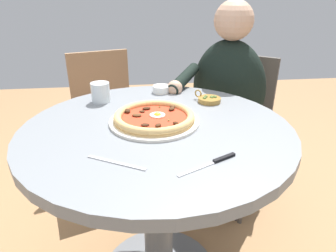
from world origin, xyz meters
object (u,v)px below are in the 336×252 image
object	(u,v)px
pizza_on_plate	(154,118)
fork_utensil	(116,163)
steak_knife	(216,161)
olive_pan	(209,99)
cafe_chair_spare_near	(106,106)
ramekin_capers	(161,89)
dining_table	(157,167)
cafe_chair_diner	(234,114)
diner_person	(224,122)
water_glass	(101,93)

from	to	relation	value
pizza_on_plate	fork_utensil	world-z (taller)	pizza_on_plate
steak_knife	olive_pan	bearing A→B (deg)	-11.86
steak_knife	olive_pan	size ratio (longest dim) A/B	1.76
cafe_chair_spare_near	ramekin_capers	bearing A→B (deg)	-147.44
dining_table	olive_pan	xyz separation A→B (m)	(0.21, -0.24, 0.18)
steak_knife	pizza_on_plate	bearing A→B (deg)	26.85
dining_table	pizza_on_plate	world-z (taller)	pizza_on_plate
pizza_on_plate	olive_pan	size ratio (longest dim) A/B	3.13
fork_utensil	cafe_chair_diner	xyz separation A→B (m)	(0.85, -0.63, -0.23)
cafe_chair_diner	diner_person	bearing A→B (deg)	139.77
steak_knife	cafe_chair_diner	xyz separation A→B (m)	(0.87, -0.37, -0.23)
dining_table	ramekin_capers	xyz separation A→B (m)	(0.36, -0.05, 0.19)
dining_table	diner_person	xyz separation A→B (m)	(0.50, -0.41, -0.06)
pizza_on_plate	steak_knife	distance (m)	0.32
pizza_on_plate	cafe_chair_diner	world-z (taller)	cafe_chair_diner
dining_table	ramekin_capers	world-z (taller)	ramekin_capers
water_glass	olive_pan	xyz separation A→B (m)	(-0.06, -0.45, -0.03)
water_glass	dining_table	bearing A→B (deg)	-141.27
pizza_on_plate	cafe_chair_diner	size ratio (longest dim) A/B	0.38
water_glass	ramekin_capers	size ratio (longest dim) A/B	1.06
diner_person	cafe_chair_diner	size ratio (longest dim) A/B	1.35
olive_pan	pizza_on_plate	bearing A→B (deg)	126.87
water_glass	cafe_chair_diner	xyz separation A→B (m)	(0.35, -0.71, -0.27)
olive_pan	cafe_chair_spare_near	size ratio (longest dim) A/B	0.12
dining_table	steak_knife	distance (m)	0.34
ramekin_capers	olive_pan	world-z (taller)	olive_pan
cafe_chair_diner	cafe_chair_spare_near	bearing A→B (deg)	73.57
olive_pan	steak_knife	bearing A→B (deg)	168.14
steak_knife	diner_person	bearing A→B (deg)	-19.72
steak_knife	cafe_chair_diner	size ratio (longest dim) A/B	0.21
steak_knife	ramekin_capers	world-z (taller)	ramekin_capers
olive_pan	dining_table	bearing A→B (deg)	130.97
steak_knife	water_glass	bearing A→B (deg)	33.62
steak_knife	cafe_chair_spare_near	xyz separation A→B (m)	(1.10, 0.39, -0.24)
olive_pan	ramekin_capers	bearing A→B (deg)	50.92
water_glass	olive_pan	distance (m)	0.45
diner_person	dining_table	bearing A→B (deg)	140.64
ramekin_capers	fork_utensil	size ratio (longest dim) A/B	0.48
dining_table	ramekin_capers	distance (m)	0.41
water_glass	cafe_chair_diner	size ratio (longest dim) A/B	0.10
ramekin_capers	fork_utensil	distance (m)	0.62
water_glass	cafe_chair_diner	distance (m)	0.84
pizza_on_plate	cafe_chair_diner	bearing A→B (deg)	-40.96
olive_pan	fork_utensil	distance (m)	0.57
ramekin_capers	diner_person	xyz separation A→B (m)	(0.15, -0.36, -0.25)
water_glass	fork_utensil	world-z (taller)	water_glass
diner_person	cafe_chair_spare_near	size ratio (longest dim) A/B	1.36
pizza_on_plate	diner_person	xyz separation A→B (m)	(0.48, -0.42, -0.25)
water_glass	ramekin_capers	bearing A→B (deg)	-70.18
fork_utensil	cafe_chair_spare_near	world-z (taller)	cafe_chair_spare_near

